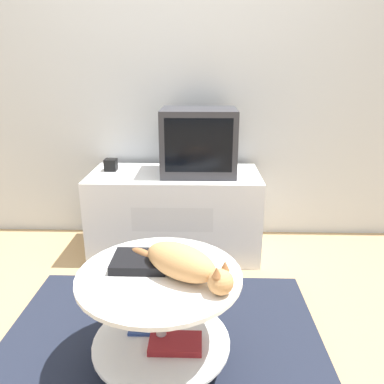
{
  "coord_description": "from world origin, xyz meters",
  "views": [
    {
      "loc": [
        0.18,
        -1.35,
        1.26
      ],
      "look_at": [
        0.13,
        0.52,
        0.63
      ],
      "focal_mm": 35.0,
      "sensor_mm": 36.0,
      "label": 1
    }
  ],
  "objects_px": {
    "dvd_box": "(140,261)",
    "speaker": "(111,165)",
    "cat": "(184,264)",
    "tv": "(199,142)"
  },
  "relations": [
    {
      "from": "dvd_box",
      "to": "speaker",
      "type": "bearing_deg",
      "value": 108.61
    },
    {
      "from": "speaker",
      "to": "cat",
      "type": "relative_size",
      "value": 0.19
    },
    {
      "from": "speaker",
      "to": "tv",
      "type": "bearing_deg",
      "value": -4.12
    },
    {
      "from": "speaker",
      "to": "dvd_box",
      "type": "bearing_deg",
      "value": -71.39
    },
    {
      "from": "speaker",
      "to": "dvd_box",
      "type": "height_order",
      "value": "speaker"
    },
    {
      "from": "tv",
      "to": "speaker",
      "type": "distance_m",
      "value": 0.63
    },
    {
      "from": "speaker",
      "to": "cat",
      "type": "bearing_deg",
      "value": -65.03
    },
    {
      "from": "speaker",
      "to": "cat",
      "type": "height_order",
      "value": "speaker"
    },
    {
      "from": "dvd_box",
      "to": "cat",
      "type": "xyz_separation_m",
      "value": [
        0.19,
        -0.1,
        0.05
      ]
    },
    {
      "from": "speaker",
      "to": "dvd_box",
      "type": "distance_m",
      "value": 1.18
    }
  ]
}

